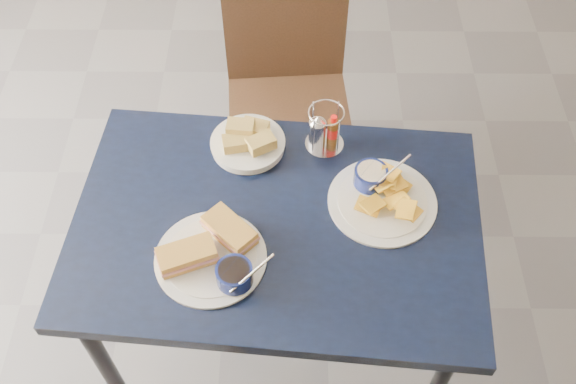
{
  "coord_description": "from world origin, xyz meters",
  "views": [
    {
      "loc": [
        -0.13,
        -1.07,
        2.13
      ],
      "look_at": [
        -0.14,
        -0.09,
        0.82
      ],
      "focal_mm": 40.0,
      "sensor_mm": 36.0,
      "label": 1
    }
  ],
  "objects_px": {
    "dining_table": "(277,236)",
    "plantain_plate": "(380,193)",
    "condiment_caddy": "(323,131)",
    "chair_far": "(289,79)",
    "bread_basket": "(248,141)",
    "sandwich_plate": "(214,254)"
  },
  "relations": [
    {
      "from": "dining_table",
      "to": "plantain_plate",
      "type": "relative_size",
      "value": 3.86
    },
    {
      "from": "chair_far",
      "to": "plantain_plate",
      "type": "xyz_separation_m",
      "value": [
        0.25,
        -0.7,
        0.24
      ]
    },
    {
      "from": "chair_far",
      "to": "bread_basket",
      "type": "xyz_separation_m",
      "value": [
        -0.11,
        -0.52,
        0.25
      ]
    },
    {
      "from": "plantain_plate",
      "to": "bread_basket",
      "type": "relative_size",
      "value": 1.39
    },
    {
      "from": "dining_table",
      "to": "plantain_plate",
      "type": "height_order",
      "value": "plantain_plate"
    },
    {
      "from": "sandwich_plate",
      "to": "plantain_plate",
      "type": "relative_size",
      "value": 1.05
    },
    {
      "from": "plantain_plate",
      "to": "condiment_caddy",
      "type": "height_order",
      "value": "condiment_caddy"
    },
    {
      "from": "chair_far",
      "to": "bread_basket",
      "type": "bearing_deg",
      "value": -102.2
    },
    {
      "from": "dining_table",
      "to": "sandwich_plate",
      "type": "xyz_separation_m",
      "value": [
        -0.15,
        -0.12,
        0.1
      ]
    },
    {
      "from": "dining_table",
      "to": "chair_far",
      "type": "xyz_separation_m",
      "value": [
        0.03,
        0.77,
        -0.15
      ]
    },
    {
      "from": "chair_far",
      "to": "plantain_plate",
      "type": "height_order",
      "value": "chair_far"
    },
    {
      "from": "condiment_caddy",
      "to": "sandwich_plate",
      "type": "bearing_deg",
      "value": -126.09
    },
    {
      "from": "dining_table",
      "to": "sandwich_plate",
      "type": "height_order",
      "value": "sandwich_plate"
    },
    {
      "from": "bread_basket",
      "to": "condiment_caddy",
      "type": "distance_m",
      "value": 0.21
    },
    {
      "from": "plantain_plate",
      "to": "bread_basket",
      "type": "bearing_deg",
      "value": 153.87
    },
    {
      "from": "sandwich_plate",
      "to": "condiment_caddy",
      "type": "height_order",
      "value": "condiment_caddy"
    },
    {
      "from": "plantain_plate",
      "to": "condiment_caddy",
      "type": "relative_size",
      "value": 2.14
    },
    {
      "from": "chair_far",
      "to": "condiment_caddy",
      "type": "bearing_deg",
      "value": -78.99
    },
    {
      "from": "dining_table",
      "to": "bread_basket",
      "type": "xyz_separation_m",
      "value": [
        -0.08,
        0.25,
        0.1
      ]
    },
    {
      "from": "sandwich_plate",
      "to": "condiment_caddy",
      "type": "distance_m",
      "value": 0.47
    },
    {
      "from": "sandwich_plate",
      "to": "plantain_plate",
      "type": "distance_m",
      "value": 0.47
    },
    {
      "from": "chair_far",
      "to": "plantain_plate",
      "type": "distance_m",
      "value": 0.78
    }
  ]
}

